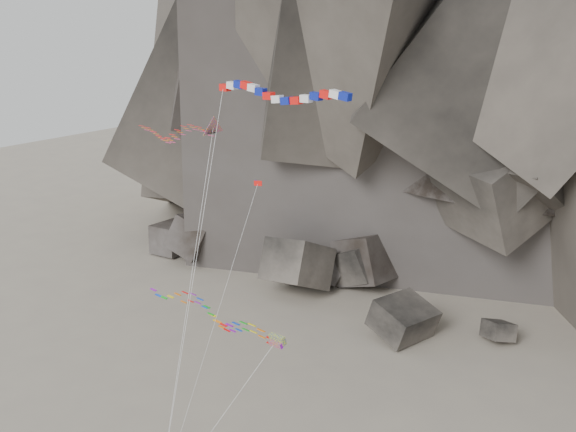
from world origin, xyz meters
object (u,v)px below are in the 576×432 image
Objects in this scene: banner_kite at (278,96)px; parafoil_kite at (206,309)px; pennant_kite at (235,257)px; delta_kite at (171,132)px.

banner_kite is 18.57m from parafoil_kite.
pennant_kite reaches higher than parafoil_kite.
pennant_kite is at bearing -7.91° from parafoil_kite.
banner_kite is 11.86m from pennant_kite.
parafoil_kite is (4.54, -1.55, -13.13)m from delta_kite.
delta_kite reaches higher than parafoil_kite.
parafoil_kite is (-7.37, 0.15, -17.05)m from banner_kite.
pennant_kite is (4.38, -1.40, 5.64)m from parafoil_kite.
delta_kite is at bearing 137.52° from pennant_kite.
pennant_kite is at bearing 0.70° from delta_kite.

